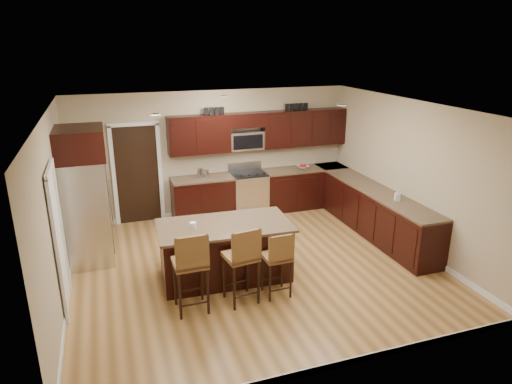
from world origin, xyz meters
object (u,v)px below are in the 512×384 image
object	(u,v)px
refrigerator	(86,195)
stool_right	(278,257)
stool_mid	(243,257)
stool_left	(191,264)
island	(225,252)
range	(248,193)

from	to	relation	value
refrigerator	stool_right	bearing A→B (deg)	-39.36
stool_mid	stool_right	distance (m)	0.56
stool_left	stool_mid	xyz separation A→B (m)	(0.75, 0.00, -0.02)
stool_mid	stool_left	bearing A→B (deg)	172.34
island	stool_left	distance (m)	1.16
stool_left	refrigerator	bearing A→B (deg)	120.90
island	stool_mid	xyz separation A→B (m)	(0.04, -0.85, 0.32)
refrigerator	range	bearing A→B (deg)	21.39
island	refrigerator	size ratio (longest dim) A/B	0.92
range	stool_right	bearing A→B (deg)	-100.67
stool_left	stool_right	xyz separation A→B (m)	(1.30, 0.01, -0.12)
stool_right	stool_mid	bearing A→B (deg)	179.60
stool_mid	stool_right	size ratio (longest dim) A/B	1.15
stool_right	stool_left	bearing A→B (deg)	179.20
island	stool_right	xyz separation A→B (m)	(0.59, -0.84, 0.22)
stool_left	range	bearing A→B (deg)	59.86
stool_right	refrigerator	distance (m)	3.47
island	range	bearing A→B (deg)	67.53
stool_left	refrigerator	distance (m)	2.60
island	refrigerator	distance (m)	2.57
stool_mid	refrigerator	distance (m)	3.06
island	stool_left	world-z (taller)	stool_left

